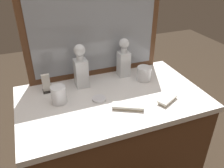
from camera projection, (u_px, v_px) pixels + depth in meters
dresser at (112, 148)px, 1.51m from camera, size 1.04×0.61×0.81m
dresser_mirror at (94, 20)px, 1.36m from camera, size 0.85×0.03×0.71m
crystal_decanter_far_right at (124, 61)px, 1.47m from camera, size 0.07×0.07×0.25m
crystal_decanter_rear at (81, 70)px, 1.35m from camera, size 0.07×0.07×0.27m
crystal_tumbler_rear at (144, 74)px, 1.45m from camera, size 0.09×0.09×0.09m
crystal_tumbler_right at (59, 95)px, 1.23m from camera, size 0.08×0.08×0.10m
silver_brush_far_right at (128, 107)px, 1.20m from camera, size 0.17×0.12×0.02m
silver_brush_left at (167, 99)px, 1.25m from camera, size 0.14×0.11×0.02m
porcelain_dish at (99, 99)px, 1.27m from camera, size 0.08×0.08×0.01m
napkin_holder at (46, 84)px, 1.32m from camera, size 0.05×0.05×0.11m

